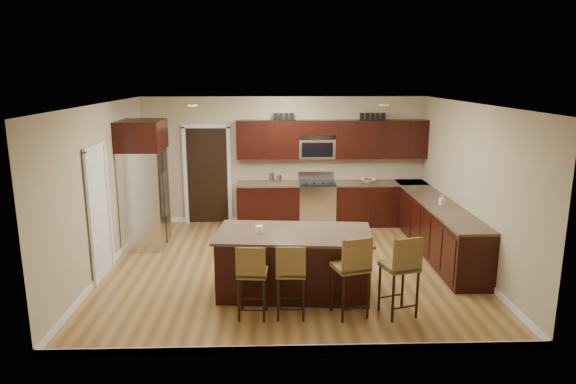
{
  "coord_description": "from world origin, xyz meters",
  "views": [
    {
      "loc": [
        -0.28,
        -8.11,
        3.15
      ],
      "look_at": [
        0.0,
        0.4,
        1.19
      ],
      "focal_mm": 32.0,
      "sensor_mm": 36.0,
      "label": 1
    }
  ],
  "objects_px": {
    "stool_left": "(252,273)",
    "refrigerator": "(144,183)",
    "range": "(317,203)",
    "stool_right": "(353,267)",
    "island": "(294,264)",
    "stool_extra": "(402,267)",
    "stool_mid": "(291,272)"
  },
  "relations": [
    {
      "from": "island",
      "to": "stool_right",
      "type": "bearing_deg",
      "value": -44.1
    },
    {
      "from": "stool_left",
      "to": "stool_right",
      "type": "relative_size",
      "value": 0.91
    },
    {
      "from": "stool_left",
      "to": "island",
      "type": "bearing_deg",
      "value": 59.94
    },
    {
      "from": "island",
      "to": "stool_right",
      "type": "relative_size",
      "value": 2.08
    },
    {
      "from": "refrigerator",
      "to": "stool_mid",
      "type": "bearing_deg",
      "value": -49.62
    },
    {
      "from": "stool_left",
      "to": "stool_right",
      "type": "bearing_deg",
      "value": 4.59
    },
    {
      "from": "range",
      "to": "stool_mid",
      "type": "xyz_separation_m",
      "value": [
        -0.72,
        -4.3,
        0.17
      ]
    },
    {
      "from": "stool_left",
      "to": "refrigerator",
      "type": "relative_size",
      "value": 0.43
    },
    {
      "from": "stool_left",
      "to": "refrigerator",
      "type": "height_order",
      "value": "refrigerator"
    },
    {
      "from": "refrigerator",
      "to": "stool_left",
      "type": "bearing_deg",
      "value": -55.65
    },
    {
      "from": "stool_right",
      "to": "stool_extra",
      "type": "xyz_separation_m",
      "value": [
        0.65,
        0.0,
        0.0
      ]
    },
    {
      "from": "stool_mid",
      "to": "stool_left",
      "type": "bearing_deg",
      "value": -176.67
    },
    {
      "from": "island",
      "to": "refrigerator",
      "type": "relative_size",
      "value": 0.99
    },
    {
      "from": "island",
      "to": "stool_right",
      "type": "height_order",
      "value": "stool_right"
    },
    {
      "from": "stool_left",
      "to": "stool_mid",
      "type": "xyz_separation_m",
      "value": [
        0.51,
        -0.0,
        0.0
      ]
    },
    {
      "from": "stool_right",
      "to": "stool_extra",
      "type": "distance_m",
      "value": 0.65
    },
    {
      "from": "stool_right",
      "to": "island",
      "type": "bearing_deg",
      "value": 113.72
    },
    {
      "from": "island",
      "to": "stool_right",
      "type": "distance_m",
      "value": 1.15
    },
    {
      "from": "range",
      "to": "stool_right",
      "type": "relative_size",
      "value": 0.99
    },
    {
      "from": "island",
      "to": "stool_left",
      "type": "relative_size",
      "value": 2.29
    },
    {
      "from": "stool_left",
      "to": "refrigerator",
      "type": "xyz_separation_m",
      "value": [
        -2.08,
        3.04,
        0.57
      ]
    },
    {
      "from": "range",
      "to": "island",
      "type": "bearing_deg",
      "value": -100.46
    },
    {
      "from": "range",
      "to": "stool_right",
      "type": "distance_m",
      "value": 4.31
    },
    {
      "from": "range",
      "to": "island",
      "type": "height_order",
      "value": "range"
    },
    {
      "from": "stool_left",
      "to": "stool_mid",
      "type": "relative_size",
      "value": 1.0
    },
    {
      "from": "range",
      "to": "refrigerator",
      "type": "bearing_deg",
      "value": -159.02
    },
    {
      "from": "range",
      "to": "stool_extra",
      "type": "height_order",
      "value": "stool_extra"
    },
    {
      "from": "range",
      "to": "stool_left",
      "type": "distance_m",
      "value": 4.48
    },
    {
      "from": "stool_left",
      "to": "refrigerator",
      "type": "distance_m",
      "value": 3.72
    },
    {
      "from": "stool_left",
      "to": "stool_extra",
      "type": "distance_m",
      "value": 1.96
    },
    {
      "from": "stool_left",
      "to": "stool_right",
      "type": "distance_m",
      "value": 1.31
    },
    {
      "from": "stool_right",
      "to": "stool_extra",
      "type": "bearing_deg",
      "value": -17.04
    }
  ]
}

